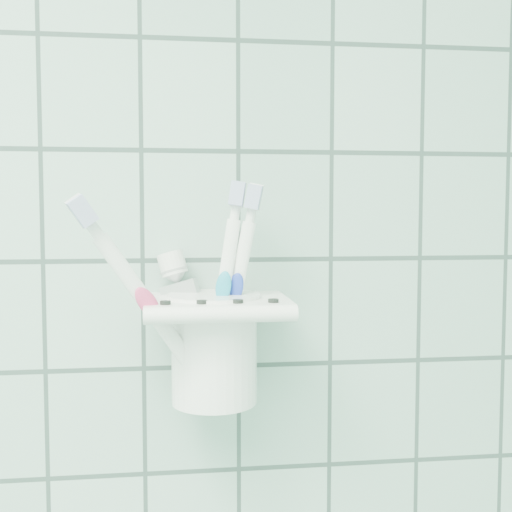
{
  "coord_description": "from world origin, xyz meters",
  "views": [
    {
      "loc": [
        0.6,
        0.56,
        1.41
      ],
      "look_at": [
        0.67,
        1.1,
        1.37
      ],
      "focal_mm": 45.0,
      "sensor_mm": 36.0,
      "label": 1
    }
  ],
  "objects": [
    {
      "name": "toothbrush_blue",
      "position": [
        0.64,
        1.14,
        1.34
      ],
      "size": [
        0.04,
        0.02,
        0.2
      ],
      "rotation": [
        -0.09,
        0.14,
        -0.22
      ],
      "color": "white",
      "rests_on": "cup"
    },
    {
      "name": "toothbrush_orange",
      "position": [
        0.64,
        1.16,
        1.34
      ],
      "size": [
        0.05,
        0.03,
        0.2
      ],
      "rotation": [
        0.02,
        0.2,
        -0.28
      ],
      "color": "white",
      "rests_on": "cup"
    },
    {
      "name": "toothpaste_tube",
      "position": [
        0.64,
        1.16,
        1.31
      ],
      "size": [
        0.06,
        0.04,
        0.15
      ],
      "rotation": [
        -0.06,
        -0.29,
        -0.31
      ],
      "color": "silver",
      "rests_on": "cup"
    },
    {
      "name": "holder_bracket",
      "position": [
        0.64,
        1.15,
        1.32
      ],
      "size": [
        0.13,
        0.11,
        0.04
      ],
      "color": "white",
      "rests_on": "wall_back"
    },
    {
      "name": "cup",
      "position": [
        0.64,
        1.16,
        1.28
      ],
      "size": [
        0.09,
        0.09,
        0.1
      ],
      "color": "white",
      "rests_on": "holder_bracket"
    },
    {
      "name": "toothbrush_pink",
      "position": [
        0.64,
        1.14,
        1.35
      ],
      "size": [
        0.11,
        0.05,
        0.21
      ],
      "rotation": [
        0.03,
        -0.6,
        0.29
      ],
      "color": "white",
      "rests_on": "cup"
    }
  ]
}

